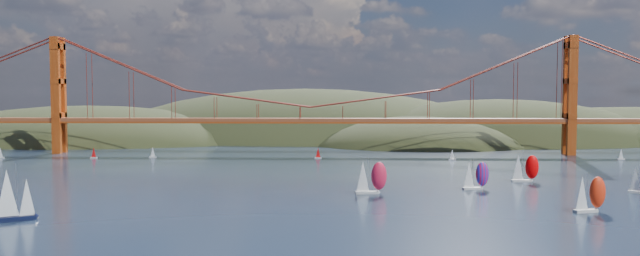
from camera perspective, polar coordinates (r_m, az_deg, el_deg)
The scene contains 14 objects.
ground at distance 116.58m, azimuth -5.17°, elevation -11.23°, with size 1200.00×1200.00×0.00m, color black.
headlands at distance 393.69m, azimuth 6.40°, elevation -2.75°, with size 725.00×225.00×96.00m.
bridge at distance 292.39m, azimuth -1.19°, elevation 3.93°, with size 552.00×12.00×55.00m.
sloop_navy at distance 158.11m, azimuth -26.26°, elevation -5.56°, with size 8.97×7.46×13.09m.
racer_0 at distance 179.67m, azimuth 4.65°, elevation -4.46°, with size 9.20×4.26×10.39m.
racer_1 at distance 165.58m, azimuth 23.42°, elevation -5.50°, with size 8.75×5.34×9.79m.
racer_3 at distance 212.78m, azimuth 18.21°, elevation -3.46°, with size 8.65×3.55×9.93m.
racer_rwb at distance 192.61m, azimuth 14.02°, elevation -4.17°, with size 8.35×4.53×9.36m.
distant_boat_1 at distance 308.64m, azimuth -27.19°, elevation -2.01°, with size 3.00×2.00×4.70m.
distant_boat_2 at distance 291.44m, azimuth -19.98°, elevation -2.14°, with size 3.00×2.00×4.70m.
distant_boat_3 at distance 286.01m, azimuth -15.05°, elevation -2.15°, with size 3.00×2.00×4.70m.
distant_boat_4 at distance 297.52m, azimuth 25.82°, elevation -2.17°, with size 3.00×2.00×4.70m.
distant_boat_8 at distance 272.07m, azimuth 12.00°, elevation -2.39°, with size 3.00×2.00×4.70m.
distant_boat_9 at distance 272.86m, azimuth -0.17°, elevation -2.30°, with size 3.00×2.00×4.70m.
Camera 1 is at (14.02, -111.95, 29.37)m, focal length 35.00 mm.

